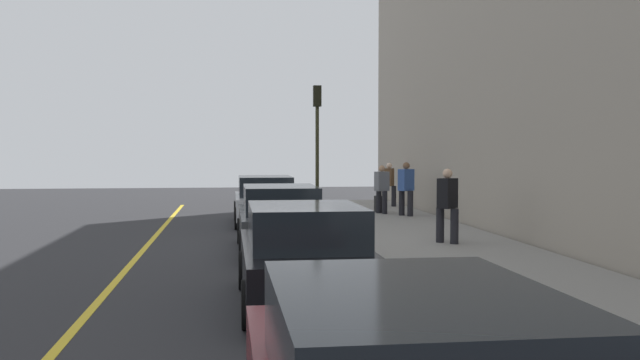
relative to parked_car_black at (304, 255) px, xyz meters
The scene contains 13 objects.
ground_plane 6.04m from the parked_car_black, ahead, with size 56.00×56.00×0.00m, color #28282B.
sidewalk 6.92m from the parked_car_black, 29.66° to the right, with size 28.00×4.60×0.15m, color gray.
lane_stripe_centre 6.78m from the parked_car_black, 27.31° to the left, with size 28.00×0.14×0.01m, color gold.
snow_bank_curb 8.63m from the parked_car_black, ahead, with size 6.22×0.56×0.22m, color white.
parked_car_black is the anchor object (origin of this frame).
parked_car_charcoal 5.68m from the parked_car_black, ahead, with size 4.51×1.90×1.51m.
parked_car_silver 11.66m from the parked_car_black, ahead, with size 4.38×1.90×1.51m.
pedestrian_grey_coat 13.93m from the parked_car_black, 16.94° to the right, with size 0.52×0.52×1.65m.
pedestrian_blue_coat 13.24m from the parked_car_black, 20.66° to the right, with size 0.53×0.57×1.77m.
pedestrian_black_coat 6.80m from the parked_car_black, 35.31° to the right, with size 0.53×0.55×1.74m.
pedestrian_brown_coat 17.11m from the parked_car_black, 17.02° to the right, with size 0.54×0.51×1.68m.
traffic_light_pole 13.66m from the parked_car_black, ahead, with size 0.35×0.26×4.33m.
rolling_suitcase 14.42m from the parked_car_black, 16.26° to the right, with size 0.34×0.22×0.93m.
Camera 1 is at (-16.34, 1.19, 2.31)m, focal length 39.75 mm.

